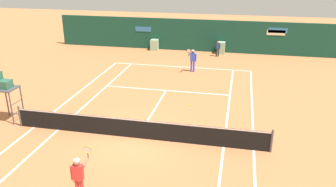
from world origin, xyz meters
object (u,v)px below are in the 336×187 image
object	(u,v)px
umpire_chair	(6,88)
player_near_side	(79,175)
tennis_ball_by_sideline	(191,105)
tennis_ball_mid_court	(139,95)
player_on_baseline	(193,59)
tennis_ball_near_service_line	(243,122)
ball_kid_centre_post	(218,48)

from	to	relation	value
umpire_chair	player_near_side	world-z (taller)	umpire_chair
tennis_ball_by_sideline	tennis_ball_mid_court	xyz separation A→B (m)	(-3.32, 0.87, 0.00)
player_on_baseline	tennis_ball_near_service_line	bearing A→B (deg)	114.34
player_near_side	tennis_ball_mid_court	bearing A→B (deg)	87.67
ball_kid_centre_post	player_on_baseline	bearing A→B (deg)	61.71
player_near_side	tennis_ball_near_service_line	world-z (taller)	player_near_side
umpire_chair	player_on_baseline	size ratio (longest dim) A/B	1.37
umpire_chair	tennis_ball_mid_court	distance (m)	7.42
player_on_baseline	umpire_chair	bearing A→B (deg)	50.55
player_on_baseline	tennis_ball_by_sideline	bearing A→B (deg)	96.23
umpire_chair	tennis_ball_by_sideline	world-z (taller)	umpire_chair
umpire_chair	tennis_ball_by_sideline	xyz separation A→B (m)	(8.81, 3.81, -1.72)
player_on_baseline	ball_kid_centre_post	bearing A→B (deg)	-108.44
player_near_side	tennis_ball_near_service_line	size ratio (longest dim) A/B	26.38
player_near_side	player_on_baseline	bearing A→B (deg)	76.60
tennis_ball_near_service_line	player_on_baseline	bearing A→B (deg)	115.53
umpire_chair	player_on_baseline	bearing A→B (deg)	141.74
umpire_chair	player_near_side	size ratio (longest dim) A/B	1.43
umpire_chair	player_near_side	bearing A→B (deg)	51.06
player_near_side	tennis_ball_mid_court	world-z (taller)	player_near_side
player_on_baseline	tennis_ball_mid_court	xyz separation A→B (m)	(-2.50, -5.44, -0.96)
player_near_side	tennis_ball_near_service_line	xyz separation A→B (m)	(5.49, 7.29, -0.91)
umpire_chair	tennis_ball_mid_court	world-z (taller)	umpire_chair
player_on_baseline	tennis_ball_near_service_line	size ratio (longest dim) A/B	27.43
ball_kid_centre_post	tennis_ball_by_sideline	size ratio (longest dim) A/B	19.92
ball_kid_centre_post	tennis_ball_mid_court	distance (m)	10.95
tennis_ball_by_sideline	tennis_ball_near_service_line	distance (m)	3.36
player_on_baseline	tennis_ball_by_sideline	world-z (taller)	player_on_baseline
tennis_ball_mid_court	tennis_ball_by_sideline	bearing A→B (deg)	-14.70
umpire_chair	tennis_ball_mid_court	xyz separation A→B (m)	(5.49, 4.68, -1.72)
tennis_ball_by_sideline	tennis_ball_near_service_line	xyz separation A→B (m)	(2.96, -1.60, 0.00)
player_on_baseline	tennis_ball_mid_court	distance (m)	6.07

